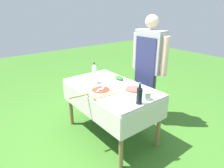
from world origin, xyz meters
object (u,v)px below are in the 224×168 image
person_cook (149,62)px  mixing_tub (93,79)px  sauce_jar (147,96)px  water_bottle (94,71)px  oil_bottle (139,96)px  plate_stack (134,89)px  pizza_on_peel (100,91)px  herb_container (119,78)px  prep_table (111,93)px

person_cook → mixing_tub: bearing=68.3°
person_cook → sauce_jar: person_cook is taller
water_bottle → mixing_tub: water_bottle is taller
person_cook → oil_bottle: person_cook is taller
person_cook → plate_stack: bearing=111.4°
sauce_jar → mixing_tub: bearing=-167.3°
pizza_on_peel → sauce_jar: (0.51, 0.30, 0.03)m
pizza_on_peel → mixing_tub: 0.34m
water_bottle → herb_container: water_bottle is taller
prep_table → plate_stack: plate_stack is taller
mixing_tub → sauce_jar: 0.84m
herb_container → water_bottle: bearing=-133.9°
pizza_on_peel → mixing_tub: size_ratio=4.22×
pizza_on_peel → herb_container: bearing=121.4°
prep_table → person_cook: bearing=88.4°
sauce_jar → person_cook: bearing=130.9°
pizza_on_peel → herb_container: 0.51m
pizza_on_peel → mixing_tub: mixing_tub is taller
pizza_on_peel → water_bottle: 0.50m
person_cook → plate_stack: person_cook is taller
oil_bottle → mixing_tub: (-0.84, -0.04, -0.04)m
person_cook → water_bottle: 0.83m
plate_stack → herb_container: bearing=167.0°
oil_bottle → mixing_tub: size_ratio=1.75×
water_bottle → sauce_jar: (0.95, 0.08, -0.07)m
pizza_on_peel → sauce_jar: sauce_jar is taller
prep_table → oil_bottle: oil_bottle is taller
mixing_tub → plate_stack: size_ratio=0.64×
mixing_tub → person_cook: bearing=71.8°
pizza_on_peel → plate_stack: bearing=70.3°
water_bottle → herb_container: bearing=46.1°
herb_container → plate_stack: (0.40, -0.09, -0.01)m
prep_table → plate_stack: bearing=29.8°
person_cook → herb_container: size_ratio=7.85×
pizza_on_peel → sauce_jar: 0.59m
oil_bottle → herb_container: bearing=155.9°
pizza_on_peel → water_bottle: (-0.44, 0.22, 0.10)m
prep_table → person_cook: 0.78m
herb_container → mixing_tub: (-0.12, -0.36, 0.04)m
mixing_tub → plate_stack: 0.59m
pizza_on_peel → plate_stack: 0.44m
plate_stack → sauce_jar: (0.30, -0.08, 0.03)m
pizza_on_peel → herb_container: size_ratio=2.83×
prep_table → person_cook: person_cook is taller
mixing_tub → sauce_jar: bearing=12.7°
prep_table → water_bottle: water_bottle is taller
pizza_on_peel → oil_bottle: oil_bottle is taller
prep_table → pizza_on_peel: bearing=-74.4°
herb_container → oil_bottle: bearing=-24.1°
person_cook → oil_bottle: (0.57, -0.78, -0.12)m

